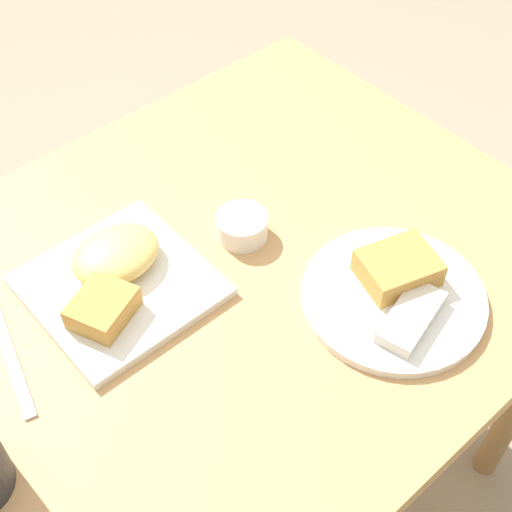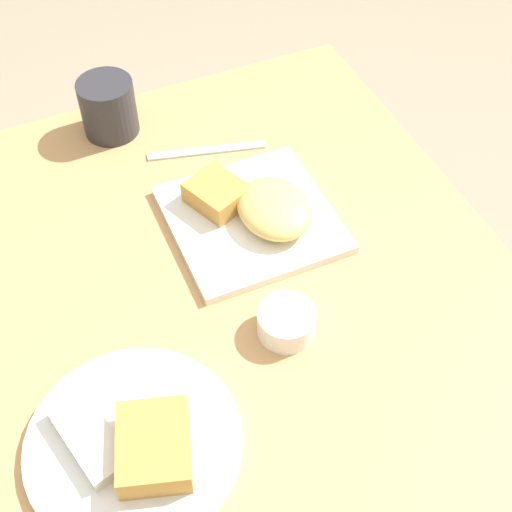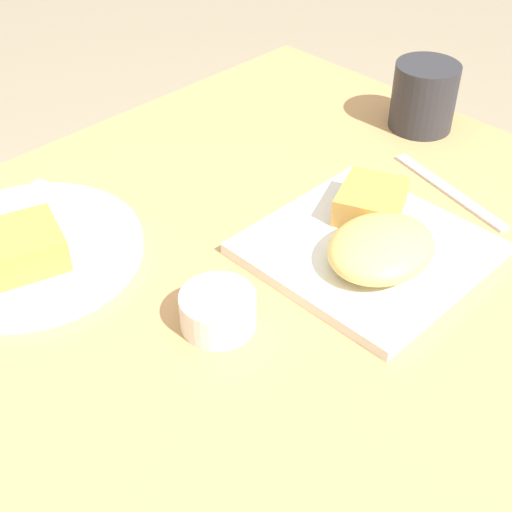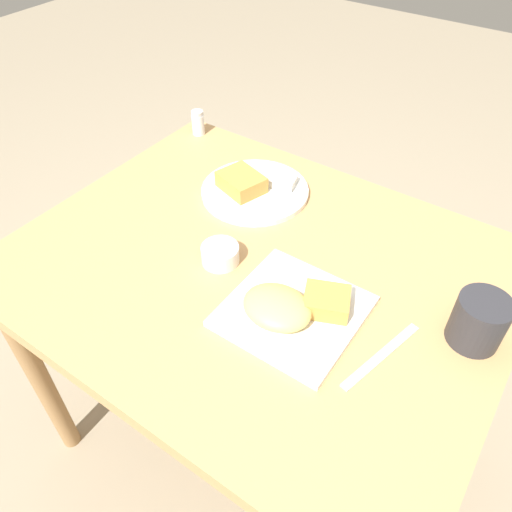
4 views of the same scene
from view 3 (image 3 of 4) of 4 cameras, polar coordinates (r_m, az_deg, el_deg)
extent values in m
cube|color=tan|center=(0.81, -1.37, -2.62)|extent=(1.02, 0.81, 0.04)
cylinder|color=#9F7649|center=(1.48, 2.15, 1.45)|extent=(0.05, 0.05, 0.69)
cube|color=white|center=(0.84, 8.89, 0.56)|extent=(0.24, 0.24, 0.01)
ellipsoid|color=#EFCC6B|center=(0.79, 9.99, 0.65)|extent=(0.13, 0.11, 0.04)
cube|color=gold|center=(0.87, 9.15, 4.30)|extent=(0.11, 0.10, 0.04)
cylinder|color=white|center=(0.87, -17.65, 0.45)|extent=(0.26, 0.26, 0.01)
cube|color=gold|center=(0.83, -18.85, 0.50)|extent=(0.13, 0.11, 0.04)
cube|color=silver|center=(0.90, -18.28, 3.16)|extent=(0.13, 0.08, 0.02)
cylinder|color=white|center=(0.73, -3.07, -4.37)|extent=(0.08, 0.08, 0.04)
cylinder|color=beige|center=(0.72, -3.12, -3.36)|extent=(0.06, 0.06, 0.00)
cube|color=silver|center=(0.97, 15.18, 5.09)|extent=(0.06, 0.20, 0.00)
cylinder|color=#2D2D33|center=(1.09, 13.28, 12.32)|extent=(0.09, 0.09, 0.10)
camera|label=1|loc=(1.31, -7.37, 51.38)|focal=50.00mm
camera|label=2|loc=(0.73, -78.98, 38.74)|focal=50.00mm
camera|label=4|loc=(0.88, 72.22, 30.85)|focal=35.00mm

